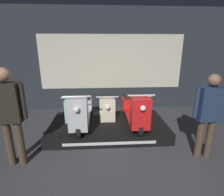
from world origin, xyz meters
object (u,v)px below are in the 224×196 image
scooter_backrow_0 (77,110)px  scooter_backrow_1 (107,109)px  person_left_browsing (9,111)px  scooter_display_left (82,111)px  person_right_browsing (209,111)px  scooter_display_right (134,110)px  scooter_backrow_2 (136,108)px

scooter_backrow_0 → scooter_backrow_1: (0.84, 0.00, 0.00)m
person_left_browsing → scooter_display_left: bearing=45.1°
scooter_backrow_0 → person_right_browsing: person_right_browsing is taller
scooter_display_left → scooter_backrow_0: 0.87m
scooter_backrow_1 → person_left_browsing: size_ratio=1.02×
scooter_display_right → scooter_backrow_1: bearing=128.7°
scooter_backrow_0 → person_left_browsing: (-0.83, -1.86, 0.70)m
scooter_display_left → person_left_browsing: bearing=-134.9°
scooter_display_right → person_left_browsing: person_left_browsing is taller
scooter_display_right → person_right_browsing: 1.59m
scooter_backrow_1 → scooter_backrow_2: same height
scooter_backrow_1 → scooter_backrow_2: bearing=0.0°
scooter_backrow_0 → person_right_browsing: (2.61, -1.86, 0.61)m
scooter_display_right → scooter_backrow_0: 1.70m
scooter_display_right → scooter_backrow_2: (0.19, 0.80, -0.26)m
scooter_backrow_0 → scooter_backrow_1: 0.84m
scooter_display_left → scooter_backrow_1: bearing=52.7°
scooter_display_left → scooter_backrow_1: size_ratio=1.00×
scooter_display_right → scooter_backrow_2: size_ratio=1.00×
scooter_display_left → scooter_display_right: 1.25m
scooter_display_left → person_left_browsing: size_ratio=1.02×
person_right_browsing → person_left_browsing: bearing=180.0°
scooter_display_right → person_left_browsing: 2.58m
scooter_backrow_1 → scooter_backrow_2: 0.84m
scooter_display_right → scooter_backrow_2: bearing=76.4°
scooter_backrow_2 → person_left_browsing: size_ratio=1.02×
scooter_backrow_1 → person_left_browsing: person_left_browsing is taller
person_right_browsing → scooter_backrow_2: bearing=116.8°
scooter_backrow_1 → person_left_browsing: (-1.67, -1.86, 0.70)m
scooter_backrow_0 → person_left_browsing: size_ratio=1.02×
scooter_display_right → scooter_backrow_0: size_ratio=1.00×
scooter_display_left → scooter_backrow_0: bearing=105.7°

